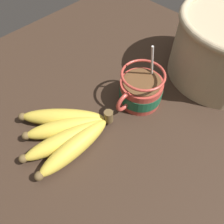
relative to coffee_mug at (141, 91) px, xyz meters
The scene contains 3 objects.
table 7.46cm from the coffee_mug, 36.10° to the right, with size 90.75×90.75×3.52cm.
coffee_mug is the anchor object (origin of this frame).
banana_bunch 19.49cm from the coffee_mug, 12.93° to the right, with size 20.49×17.62×4.26cm.
Camera 1 is at (25.32, 22.51, 45.54)cm, focal length 35.00 mm.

